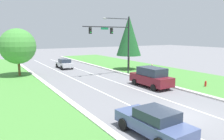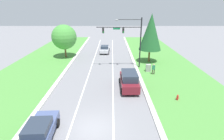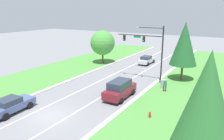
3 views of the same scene
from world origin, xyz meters
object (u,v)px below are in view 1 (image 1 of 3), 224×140
at_px(pedestrian, 152,70).
at_px(oak_near_left_tree, 18,46).
at_px(utility_cabinet, 143,71).
at_px(burgundy_suv, 151,77).
at_px(silver_sedan, 64,64).
at_px(slate_blue_sedan, 154,122).
at_px(fire_hydrant, 206,84).
at_px(conifer_far_right_tree, 129,36).
at_px(traffic_signal_mast, 117,37).

xyz_separation_m(pedestrian, oak_near_left_tree, (-15.26, 9.23, 3.11)).
bearing_deg(pedestrian, utility_cabinet, -70.71).
xyz_separation_m(burgundy_suv, silver_sedan, (-3.70, 17.61, -0.28)).
xyz_separation_m(silver_sedan, slate_blue_sedan, (-3.86, -26.60, 0.01)).
bearing_deg(fire_hydrant, conifer_far_right_tree, 91.47).
xyz_separation_m(oak_near_left_tree, conifer_far_right_tree, (15.84, -2.95, 1.36)).
bearing_deg(fire_hydrant, traffic_signal_mast, 112.65).
height_order(traffic_signal_mast, slate_blue_sedan, traffic_signal_mast).
bearing_deg(silver_sedan, pedestrian, -58.27).
height_order(oak_near_left_tree, conifer_far_right_tree, conifer_far_right_tree).
bearing_deg(pedestrian, oak_near_left_tree, -35.79).
distance_m(burgundy_suv, conifer_far_right_tree, 12.48).
bearing_deg(traffic_signal_mast, silver_sedan, 112.67).
bearing_deg(slate_blue_sedan, utility_cabinet, 50.06).
relative_size(oak_near_left_tree, conifer_far_right_tree, 0.75).
bearing_deg(utility_cabinet, silver_sedan, 121.07).
bearing_deg(slate_blue_sedan, pedestrian, 46.37).
relative_size(burgundy_suv, oak_near_left_tree, 0.79).
relative_size(traffic_signal_mast, silver_sedan, 1.75).
distance_m(slate_blue_sedan, fire_hydrant, 13.83).
relative_size(burgundy_suv, fire_hydrant, 7.20).
bearing_deg(oak_near_left_tree, utility_cabinet, -28.60).
bearing_deg(conifer_far_right_tree, oak_near_left_tree, 169.43).
bearing_deg(fire_hydrant, silver_sedan, 112.66).
relative_size(utility_cabinet, fire_hydrant, 1.73).
xyz_separation_m(burgundy_suv, utility_cabinet, (3.48, 5.70, -0.47)).
bearing_deg(fire_hydrant, slate_blue_sedan, -154.72).
height_order(fire_hydrant, conifer_far_right_tree, conifer_far_right_tree).
relative_size(traffic_signal_mast, conifer_far_right_tree, 0.94).
xyz_separation_m(traffic_signal_mast, utility_cabinet, (3.04, -2.01, -4.70)).
bearing_deg(pedestrian, silver_sedan, -64.18).
bearing_deg(pedestrian, conifer_far_right_tree, -99.88).
distance_m(silver_sedan, pedestrian, 15.21).
bearing_deg(traffic_signal_mast, fire_hydrant, -67.35).
relative_size(pedestrian, fire_hydrant, 2.41).
xyz_separation_m(traffic_signal_mast, burgundy_suv, (-0.44, -7.71, -4.22)).
bearing_deg(burgundy_suv, traffic_signal_mast, 86.13).
relative_size(slate_blue_sedan, pedestrian, 2.82).
height_order(fire_hydrant, oak_near_left_tree, oak_near_left_tree).
height_order(slate_blue_sedan, pedestrian, pedestrian).
height_order(slate_blue_sedan, oak_near_left_tree, oak_near_left_tree).
xyz_separation_m(pedestrian, fire_hydrant, (0.93, -7.58, -0.59)).
height_order(burgundy_suv, conifer_far_right_tree, conifer_far_right_tree).
height_order(traffic_signal_mast, utility_cabinet, traffic_signal_mast).
distance_m(fire_hydrant, oak_near_left_tree, 23.63).
bearing_deg(oak_near_left_tree, burgundy_suv, -50.67).
relative_size(traffic_signal_mast, utility_cabinet, 6.61).
bearing_deg(traffic_signal_mast, oak_near_left_tree, 152.75).
height_order(traffic_signal_mast, conifer_far_right_tree, conifer_far_right_tree).
xyz_separation_m(burgundy_suv, pedestrian, (4.01, 4.50, -0.14)).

